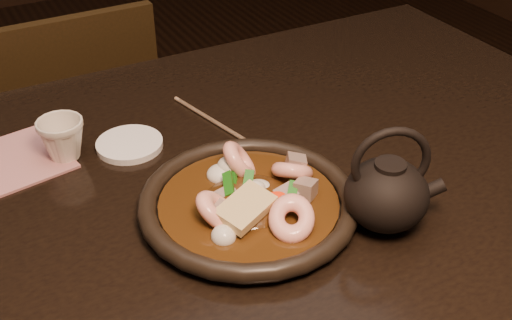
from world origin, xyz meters
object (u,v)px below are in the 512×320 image
table (170,244)px  teapot (387,191)px  chair (78,146)px  plate (249,204)px  tea_cup (62,138)px

table → teapot: 0.33m
chair → plate: chair is taller
chair → tea_cup: bearing=76.7°
chair → teapot: teapot is taller
table → plate: plate is taller
tea_cup → teapot: teapot is taller
chair → teapot: bearing=103.2°
tea_cup → teapot: size_ratio=0.48×
plate → tea_cup: 0.32m
chair → tea_cup: (-0.11, -0.51, 0.34)m
table → teapot: size_ratio=10.65×
table → tea_cup: 0.23m
chair → table: bearing=87.5°
chair → teapot: size_ratio=5.43×
table → teapot: bearing=-37.2°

